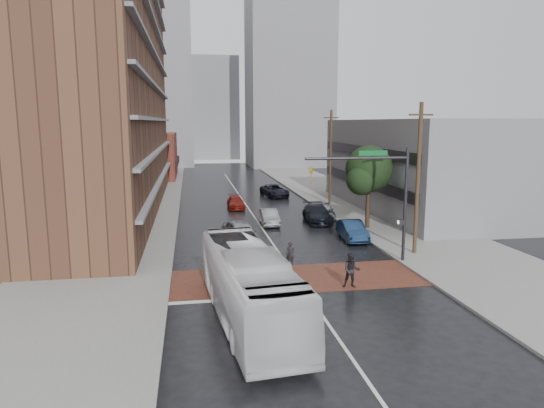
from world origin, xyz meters
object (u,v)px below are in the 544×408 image
object	(u,v)px
transit_bus	(249,285)
car_travel_a	(240,233)
pedestrian_b	(352,270)
car_parked_mid	(317,214)
pedestrian_a	(290,254)
car_travel_c	(236,203)
car_parked_near	(352,230)
car_travel_b	(269,217)
car_parked_far	(324,210)
suv_travel	(275,191)

from	to	relation	value
transit_bus	car_travel_a	world-z (taller)	transit_bus
transit_bus	pedestrian_b	distance (m)	6.81
car_parked_mid	pedestrian_a	bearing A→B (deg)	-107.91
car_travel_c	car_parked_near	distance (m)	16.70
pedestrian_a	car_travel_b	world-z (taller)	pedestrian_a
pedestrian_a	car_travel_c	size ratio (longest dim) A/B	0.36
car_parked_far	suv_travel	bearing A→B (deg)	104.35
car_travel_a	car_travel_c	distance (m)	15.10
car_travel_a	car_travel_c	size ratio (longest dim) A/B	1.23
pedestrian_a	car_parked_near	xyz separation A→B (m)	(5.92, 5.69, -0.01)
car_parked_far	car_travel_b	bearing A→B (deg)	-152.22
car_travel_b	car_travel_a	bearing A→B (deg)	-114.80
transit_bus	pedestrian_a	size ratio (longest dim) A/B	7.91
car_parked_near	pedestrian_b	bearing A→B (deg)	-105.56
transit_bus	pedestrian_a	distance (m)	8.63
car_travel_c	suv_travel	xyz separation A→B (m)	(5.28, 7.11, 0.12)
car_parked_mid	pedestrian_b	bearing A→B (deg)	-94.88
car_travel_b	car_parked_far	bearing A→B (deg)	24.45
transit_bus	car_parked_far	size ratio (longest dim) A/B	2.83
car_travel_a	car_parked_mid	bearing A→B (deg)	33.72
car_travel_b	car_parked_far	xyz separation A→B (m)	(5.48, 2.33, 0.04)
car_parked_mid	suv_travel	bearing A→B (deg)	98.37
pedestrian_a	suv_travel	distance (m)	28.06
transit_bus	car_parked_near	size ratio (longest dim) A/B	2.66
transit_bus	car_travel_c	bearing A→B (deg)	80.24
car_travel_b	pedestrian_a	bearing A→B (deg)	-91.75
car_travel_c	car_parked_mid	world-z (taller)	car_parked_mid
car_parked_near	car_parked_mid	size ratio (longest dim) A/B	0.85
car_travel_b	car_travel_c	size ratio (longest dim) A/B	0.98
car_travel_a	car_travel_b	xyz separation A→B (m)	(3.16, 6.43, -0.20)
car_travel_b	car_parked_mid	xyz separation A→B (m)	(4.38, 0.50, 0.08)
car_travel_b	car_parked_near	xyz separation A→B (m)	(5.27, -6.36, 0.06)
car_travel_b	car_parked_mid	size ratio (longest dim) A/B	0.78
suv_travel	car_parked_near	size ratio (longest dim) A/B	1.18
car_parked_mid	car_parked_near	bearing A→B (deg)	-78.67
transit_bus	car_travel_b	xyz separation A→B (m)	(4.17, 19.89, -0.96)
car_parked_mid	car_travel_b	bearing A→B (deg)	-169.57
car_travel_c	car_parked_near	xyz separation A→B (m)	(7.35, -14.99, 0.12)
car_parked_near	car_travel_a	bearing A→B (deg)	-175.99
pedestrian_b	suv_travel	bearing A→B (deg)	102.17
car_parked_near	car_parked_far	distance (m)	8.70
car_travel_a	car_parked_far	world-z (taller)	car_travel_a
car_travel_a	car_travel_c	bearing A→B (deg)	77.05
car_travel_a	car_parked_near	xyz separation A→B (m)	(8.43, 0.06, -0.14)
car_travel_b	suv_travel	xyz separation A→B (m)	(3.20, 15.74, 0.05)
transit_bus	pedestrian_b	world-z (taller)	transit_bus
pedestrian_b	car_travel_c	xyz separation A→B (m)	(-3.81, 25.19, -0.35)
pedestrian_a	car_parked_far	bearing A→B (deg)	89.97
pedestrian_a	suv_travel	size ratio (longest dim) A/B	0.28
transit_bus	car_travel_b	size ratio (longest dim) A/B	2.88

